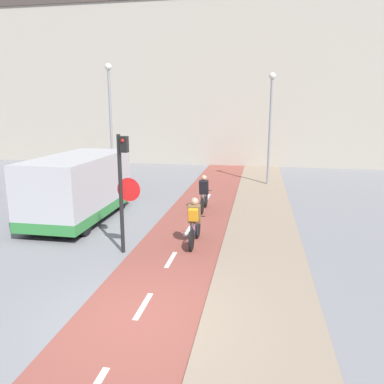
{
  "coord_description": "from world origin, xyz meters",
  "views": [
    {
      "loc": [
        2.28,
        -6.36,
        4.1
      ],
      "look_at": [
        0.0,
        6.27,
        1.2
      ],
      "focal_mm": 35.0,
      "sensor_mm": 36.0,
      "label": 1
    }
  ],
  "objects": [
    {
      "name": "street_lamp_sidewalk",
      "position": [
        2.79,
        13.99,
        3.65
      ],
      "size": [
        0.36,
        0.36,
        5.86
      ],
      "color": "gray",
      "rests_on": "ground_plane"
    },
    {
      "name": "cyclist_near",
      "position": [
        0.43,
        4.29,
        0.71
      ],
      "size": [
        0.46,
        1.78,
        1.48
      ],
      "color": "black",
      "rests_on": "ground_plane"
    },
    {
      "name": "building_row_background",
      "position": [
        0.0,
        22.96,
        5.92
      ],
      "size": [
        60.0,
        5.2,
        11.83
      ],
      "color": "#B2A899",
      "rests_on": "ground_plane"
    },
    {
      "name": "ground_plane",
      "position": [
        0.0,
        0.0,
        0.0
      ],
      "size": [
        120.0,
        120.0,
        0.0
      ],
      "primitive_type": "plane",
      "color": "gray"
    },
    {
      "name": "traffic_light_pole",
      "position": [
        -1.42,
        3.34,
        2.09
      ],
      "size": [
        0.67,
        0.25,
        3.4
      ],
      "color": "black",
      "rests_on": "ground_plane"
    },
    {
      "name": "sidewalk_strip",
      "position": [
        2.47,
        0.0,
        0.03
      ],
      "size": [
        2.4,
        60.0,
        0.05
      ],
      "color": "gray",
      "rests_on": "ground_plane"
    },
    {
      "name": "cyclist_far",
      "position": [
        0.15,
        8.15,
        0.67
      ],
      "size": [
        0.46,
        1.73,
        1.48
      ],
      "color": "black",
      "rests_on": "ground_plane"
    },
    {
      "name": "van",
      "position": [
        -4.21,
        6.14,
        1.18
      ],
      "size": [
        2.18,
        5.06,
        2.39
      ],
      "color": "#B7B7BC",
      "rests_on": "ground_plane"
    },
    {
      "name": "bike_lane",
      "position": [
        0.0,
        0.0,
        0.01
      ],
      "size": [
        2.55,
        60.0,
        0.02
      ],
      "color": "brown",
      "rests_on": "ground_plane"
    },
    {
      "name": "street_lamp_far",
      "position": [
        -5.5,
        12.6,
        3.9
      ],
      "size": [
        0.36,
        0.36,
        6.32
      ],
      "color": "gray",
      "rests_on": "ground_plane"
    }
  ]
}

